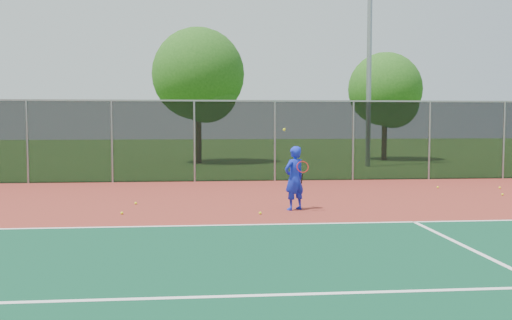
# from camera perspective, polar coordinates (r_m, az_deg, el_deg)

# --- Properties ---
(ground) EXTENTS (120.00, 120.00, 0.00)m
(ground) POSITION_cam_1_polar(r_m,az_deg,el_deg) (9.86, 10.80, -9.55)
(ground) COLOR #2D5919
(ground) RESTS_ON ground
(court_apron) EXTENTS (30.00, 20.00, 0.02)m
(court_apron) POSITION_cam_1_polar(r_m,az_deg,el_deg) (11.75, 8.07, -7.27)
(court_apron) COLOR maroon
(court_apron) RESTS_ON ground
(fence_back) EXTENTS (30.00, 0.06, 3.03)m
(fence_back) POSITION_cam_1_polar(r_m,az_deg,el_deg) (21.38, 1.90, 2.03)
(fence_back) COLOR black
(fence_back) RESTS_ON court_apron
(tennis_player) EXTENTS (0.71, 0.73, 2.08)m
(tennis_player) POSITION_cam_1_polar(r_m,az_deg,el_deg) (14.47, 3.86, -1.82)
(tennis_player) COLOR #1527CC
(tennis_player) RESTS_ON court_apron
(practice_ball_0) EXTENTS (0.07, 0.07, 0.07)m
(practice_ball_0) POSITION_cam_1_polar(r_m,az_deg,el_deg) (18.80, 23.42, -3.18)
(practice_ball_0) COLOR yellow
(practice_ball_0) RESTS_ON court_apron
(practice_ball_1) EXTENTS (0.07, 0.07, 0.07)m
(practice_ball_1) POSITION_cam_1_polar(r_m,az_deg,el_deg) (13.84, 0.43, -5.32)
(practice_ball_1) COLOR yellow
(practice_ball_1) RESTS_ON court_apron
(practice_ball_2) EXTENTS (0.07, 0.07, 0.07)m
(practice_ball_2) POSITION_cam_1_polar(r_m,az_deg,el_deg) (15.79, -11.93, -4.25)
(practice_ball_2) COLOR yellow
(practice_ball_2) RESTS_ON court_apron
(practice_ball_3) EXTENTS (0.07, 0.07, 0.07)m
(practice_ball_3) POSITION_cam_1_polar(r_m,az_deg,el_deg) (20.65, 23.20, -2.56)
(practice_ball_3) COLOR yellow
(practice_ball_3) RESTS_ON court_apron
(practice_ball_4) EXTENTS (0.07, 0.07, 0.07)m
(practice_ball_4) POSITION_cam_1_polar(r_m,az_deg,el_deg) (14.21, -13.27, -5.19)
(practice_ball_4) COLOR yellow
(practice_ball_4) RESTS_ON court_apron
(practice_ball_6) EXTENTS (0.07, 0.07, 0.07)m
(practice_ball_6) POSITION_cam_1_polar(r_m,az_deg,el_deg) (20.03, 17.71, -2.62)
(practice_ball_6) COLOR yellow
(practice_ball_6) RESTS_ON court_apron
(floodlight_n) EXTENTS (0.90, 0.40, 11.94)m
(floodlight_n) POSITION_cam_1_polar(r_m,az_deg,el_deg) (29.07, 11.29, 12.72)
(floodlight_n) COLOR gray
(floodlight_n) RESTS_ON ground
(tree_back_left) EXTENTS (4.92, 4.92, 7.23)m
(tree_back_left) POSITION_cam_1_polar(r_m,az_deg,el_deg) (30.74, -5.61, 8.16)
(tree_back_left) COLOR #322112
(tree_back_left) RESTS_ON ground
(tree_back_mid) EXTENTS (4.21, 4.21, 6.19)m
(tree_back_mid) POSITION_cam_1_polar(r_m,az_deg,el_deg) (33.70, 12.97, 6.59)
(tree_back_mid) COLOR #322112
(tree_back_mid) RESTS_ON ground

